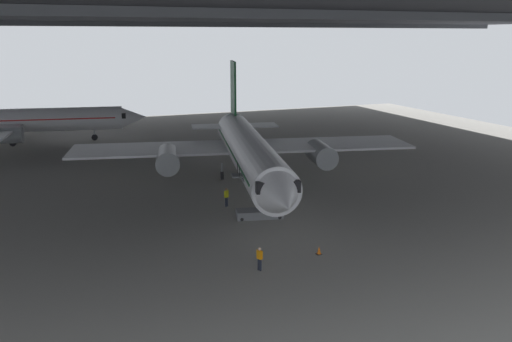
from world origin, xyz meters
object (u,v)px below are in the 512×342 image
Objects in this scene: boarding_stairs at (259,209)px; crew_worker_near_nose at (260,257)px; airplane_main at (249,151)px; crew_worker_by_stairs at (226,196)px; airplane_distant at (28,120)px; traffic_cone_orange at (319,250)px.

boarding_stairs is 2.93× the size of crew_worker_near_nose.
airplane_main reaches higher than boarding_stairs.
boarding_stairs is 10.77m from crew_worker_near_nose.
crew_worker_near_nose is at bearing -99.40° from crew_worker_by_stairs.
crew_worker_by_stairs is (-4.58, -6.44, -2.56)m from airplane_main.
crew_worker_near_nose is at bearing -74.49° from airplane_distant.
crew_worker_near_nose reaches higher than traffic_cone_orange.
crew_worker_by_stairs is at bearing 101.53° from traffic_cone_orange.
crew_worker_near_nose is 2.73× the size of traffic_cone_orange.
boarding_stairs reaches higher than crew_worker_near_nose.
boarding_stairs is 2.73× the size of crew_worker_by_stairs.
boarding_stairs is (-2.96, -10.36, -2.82)m from airplane_main.
traffic_cone_orange is at bearing -78.47° from crew_worker_by_stairs.
crew_worker_by_stairs is 13.23m from traffic_cone_orange.
airplane_main is 22.05× the size of crew_worker_by_stairs.
airplane_distant is at bearing 105.51° from crew_worker_near_nose.
airplane_main reaches higher than crew_worker_by_stairs.
crew_worker_near_nose is at bearing -168.61° from traffic_cone_orange.
airplane_distant is 54.99× the size of traffic_cone_orange.
boarding_stairs reaches higher than traffic_cone_orange.
traffic_cone_orange is (-1.94, -19.39, -3.27)m from airplane_main.
airplane_distant is at bearing 110.69° from traffic_cone_orange.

